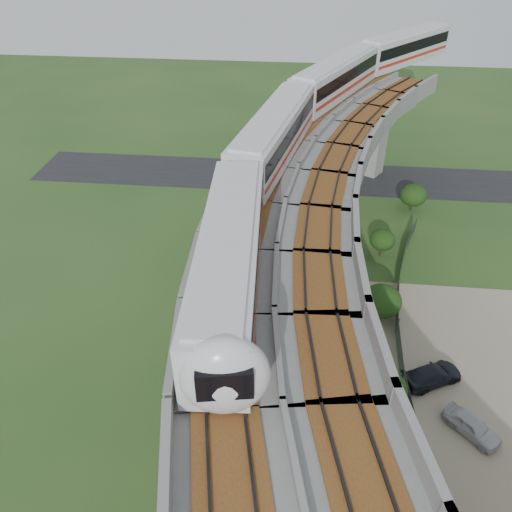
# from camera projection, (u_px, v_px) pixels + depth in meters

# --- Properties ---
(ground) EXTENTS (160.00, 160.00, 0.00)m
(ground) POSITION_uv_depth(u_px,v_px,m) (274.00, 376.00, 33.70)
(ground) COLOR #294E1F
(ground) RESTS_ON ground
(dirt_lot) EXTENTS (18.00, 26.00, 0.04)m
(dirt_lot) POSITION_uv_depth(u_px,v_px,m) (496.00, 418.00, 30.93)
(dirt_lot) COLOR gray
(dirt_lot) RESTS_ON ground
(asphalt_road) EXTENTS (60.00, 8.00, 0.03)m
(asphalt_road) POSITION_uv_depth(u_px,v_px,m) (292.00, 176.00, 57.95)
(asphalt_road) COLOR #232326
(asphalt_road) RESTS_ON ground
(viaduct) EXTENTS (19.58, 73.98, 11.40)m
(viaduct) POSITION_uv_depth(u_px,v_px,m) (345.00, 274.00, 28.11)
(viaduct) COLOR #99968E
(viaduct) RESTS_ON ground
(metro_train) EXTENTS (21.89, 58.44, 3.64)m
(metro_train) POSITION_uv_depth(u_px,v_px,m) (330.00, 109.00, 40.72)
(metro_train) COLOR silver
(metro_train) RESTS_ON ground
(fence) EXTENTS (3.87, 38.73, 1.50)m
(fence) POSITION_uv_depth(u_px,v_px,m) (423.00, 380.00, 32.47)
(fence) COLOR #2D382D
(fence) RESTS_ON ground
(tree_0) EXTENTS (2.68, 2.68, 2.93)m
(tree_0) POSITION_uv_depth(u_px,v_px,m) (413.00, 195.00, 50.62)
(tree_0) COLOR #382314
(tree_0) RESTS_ON ground
(tree_1) EXTENTS (2.24, 2.24, 2.67)m
(tree_1) POSITION_uv_depth(u_px,v_px,m) (383.00, 240.00, 44.08)
(tree_1) COLOR #382314
(tree_1) RESTS_ON ground
(tree_2) EXTENTS (2.92, 2.92, 3.10)m
(tree_2) POSITION_uv_depth(u_px,v_px,m) (382.00, 301.00, 37.15)
(tree_2) COLOR #382314
(tree_2) RESTS_ON ground
(tree_3) EXTENTS (2.73, 2.73, 3.17)m
(tree_3) POSITION_uv_depth(u_px,v_px,m) (385.00, 389.00, 30.27)
(tree_3) COLOR #382314
(tree_3) RESTS_ON ground
(car_white) EXTENTS (3.45, 3.52, 1.20)m
(car_white) POSITION_uv_depth(u_px,v_px,m) (472.00, 426.00, 29.76)
(car_white) COLOR silver
(car_white) RESTS_ON dirt_lot
(car_dark) EXTENTS (4.58, 3.51, 1.24)m
(car_dark) POSITION_uv_depth(u_px,v_px,m) (432.00, 375.00, 32.92)
(car_dark) COLOR black
(car_dark) RESTS_ON dirt_lot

